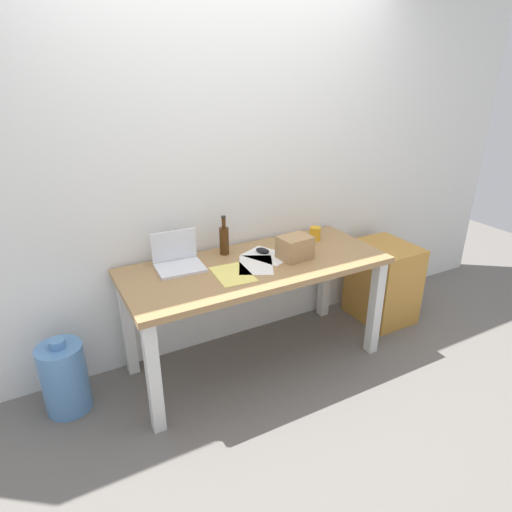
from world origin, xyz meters
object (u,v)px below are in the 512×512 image
object	(u,v)px
desk	(256,278)
laptop_left	(178,260)
computer_mouse	(263,251)
coffee_mug	(315,234)
cardboard_box	(295,247)
beer_bottle	(224,240)
water_cooler_jug	(65,377)
filing_cabinet	(383,282)

from	to	relation	value
desk	laptop_left	world-z (taller)	laptop_left
laptop_left	computer_mouse	bearing A→B (deg)	-5.31
computer_mouse	coffee_mug	bearing A→B (deg)	-22.17
desk	cardboard_box	xyz separation A→B (m)	(0.26, -0.05, 0.18)
beer_bottle	cardboard_box	xyz separation A→B (m)	(0.38, -0.28, -0.03)
laptop_left	computer_mouse	world-z (taller)	laptop_left
beer_bottle	cardboard_box	distance (m)	0.47
laptop_left	water_cooler_jug	bearing A→B (deg)	-176.32
water_cooler_jug	desk	bearing A→B (deg)	-6.09
cardboard_box	desk	bearing A→B (deg)	169.64
beer_bottle	computer_mouse	distance (m)	0.27
cardboard_box	water_cooler_jug	size ratio (longest dim) A/B	0.42
water_cooler_jug	filing_cabinet	distance (m)	2.40
laptop_left	filing_cabinet	size ratio (longest dim) A/B	0.48
cardboard_box	coffee_mug	xyz separation A→B (m)	(0.31, 0.21, -0.03)
cardboard_box	filing_cabinet	size ratio (longest dim) A/B	0.32
water_cooler_jug	beer_bottle	bearing A→B (deg)	5.36
desk	filing_cabinet	distance (m)	1.23
cardboard_box	filing_cabinet	distance (m)	1.06
desk	computer_mouse	world-z (taller)	computer_mouse
beer_bottle	laptop_left	bearing A→B (deg)	-170.91
coffee_mug	beer_bottle	bearing A→B (deg)	173.89
cardboard_box	beer_bottle	bearing A→B (deg)	143.20
laptop_left	coffee_mug	xyz separation A→B (m)	(1.02, -0.02, 0.00)
desk	coffee_mug	bearing A→B (deg)	15.68
coffee_mug	filing_cabinet	bearing A→B (deg)	-10.91
beer_bottle	coffee_mug	world-z (taller)	beer_bottle
desk	computer_mouse	size ratio (longest dim) A/B	16.99
beer_bottle	water_cooler_jug	size ratio (longest dim) A/B	0.55
computer_mouse	cardboard_box	xyz separation A→B (m)	(0.14, -0.17, 0.06)
desk	cardboard_box	distance (m)	0.32
coffee_mug	filing_cabinet	distance (m)	0.79
laptop_left	filing_cabinet	distance (m)	1.71
desk	coffee_mug	xyz separation A→B (m)	(0.57, 0.16, 0.15)
desk	coffee_mug	world-z (taller)	coffee_mug
coffee_mug	filing_cabinet	world-z (taller)	coffee_mug
coffee_mug	filing_cabinet	size ratio (longest dim) A/B	0.15
desk	beer_bottle	xyz separation A→B (m)	(-0.11, 0.23, 0.21)
beer_bottle	coffee_mug	distance (m)	0.69
computer_mouse	cardboard_box	world-z (taller)	cardboard_box
computer_mouse	coffee_mug	size ratio (longest dim) A/B	1.05
laptop_left	computer_mouse	xyz separation A→B (m)	(0.57, -0.05, -0.03)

